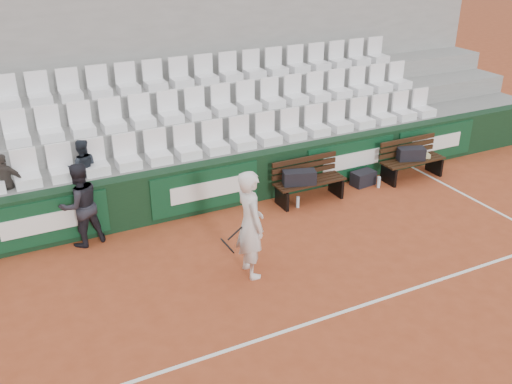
# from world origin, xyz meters

# --- Properties ---
(ground) EXTENTS (80.00, 80.00, 0.00)m
(ground) POSITION_xyz_m (0.00, 0.00, 0.00)
(ground) COLOR #A34424
(ground) RESTS_ON ground
(court_baseline) EXTENTS (18.00, 0.06, 0.01)m
(court_baseline) POSITION_xyz_m (0.00, 0.00, 0.00)
(court_baseline) COLOR white
(court_baseline) RESTS_ON ground
(back_barrier) EXTENTS (18.00, 0.34, 1.00)m
(back_barrier) POSITION_xyz_m (0.07, 3.99, 0.50)
(back_barrier) COLOR black
(back_barrier) RESTS_ON ground
(grandstand_tier_front) EXTENTS (18.00, 0.95, 1.00)m
(grandstand_tier_front) POSITION_xyz_m (0.00, 4.62, 0.50)
(grandstand_tier_front) COLOR gray
(grandstand_tier_front) RESTS_ON ground
(grandstand_tier_mid) EXTENTS (18.00, 0.95, 1.45)m
(grandstand_tier_mid) POSITION_xyz_m (0.00, 5.58, 0.72)
(grandstand_tier_mid) COLOR gray
(grandstand_tier_mid) RESTS_ON ground
(grandstand_tier_back) EXTENTS (18.00, 0.95, 1.90)m
(grandstand_tier_back) POSITION_xyz_m (0.00, 6.53, 0.95)
(grandstand_tier_back) COLOR gray
(grandstand_tier_back) RESTS_ON ground
(grandstand_rear_wall) EXTENTS (18.00, 0.30, 4.40)m
(grandstand_rear_wall) POSITION_xyz_m (0.00, 7.15, 2.20)
(grandstand_rear_wall) COLOR gray
(grandstand_rear_wall) RESTS_ON ground
(seat_row_front) EXTENTS (11.90, 0.44, 0.63)m
(seat_row_front) POSITION_xyz_m (0.00, 4.45, 1.31)
(seat_row_front) COLOR white
(seat_row_front) RESTS_ON grandstand_tier_front
(seat_row_mid) EXTENTS (11.90, 0.44, 0.63)m
(seat_row_mid) POSITION_xyz_m (0.00, 5.40, 1.77)
(seat_row_mid) COLOR white
(seat_row_mid) RESTS_ON grandstand_tier_mid
(seat_row_back) EXTENTS (11.90, 0.44, 0.63)m
(seat_row_back) POSITION_xyz_m (0.00, 6.35, 2.21)
(seat_row_back) COLOR white
(seat_row_back) RESTS_ON grandstand_tier_back
(bench_left) EXTENTS (1.50, 0.56, 0.45)m
(bench_left) POSITION_xyz_m (1.92, 3.42, 0.23)
(bench_left) COLOR black
(bench_left) RESTS_ON ground
(bench_right) EXTENTS (1.50, 0.56, 0.45)m
(bench_right) POSITION_xyz_m (4.56, 3.38, 0.23)
(bench_right) COLOR black
(bench_right) RESTS_ON ground
(sports_bag_left) EXTENTS (0.71, 0.46, 0.28)m
(sports_bag_left) POSITION_xyz_m (1.64, 3.39, 0.59)
(sports_bag_left) COLOR black
(sports_bag_left) RESTS_ON bench_left
(sports_bag_right) EXTENTS (0.65, 0.46, 0.28)m
(sports_bag_right) POSITION_xyz_m (4.50, 3.41, 0.59)
(sports_bag_right) COLOR black
(sports_bag_right) RESTS_ON bench_right
(towel) EXTENTS (0.38, 0.32, 0.09)m
(towel) POSITION_xyz_m (4.82, 3.40, 0.50)
(towel) COLOR #C3B87E
(towel) RESTS_ON bench_right
(sports_bag_ground) EXTENTS (0.55, 0.37, 0.31)m
(sports_bag_ground) POSITION_xyz_m (3.38, 3.57, 0.16)
(sports_bag_ground) COLOR black
(sports_bag_ground) RESTS_ON ground
(water_bottle_near) EXTENTS (0.07, 0.07, 0.24)m
(water_bottle_near) POSITION_xyz_m (1.55, 3.26, 0.12)
(water_bottle_near) COLOR silver
(water_bottle_near) RESTS_ON ground
(water_bottle_far) EXTENTS (0.07, 0.07, 0.25)m
(water_bottle_far) POSITION_xyz_m (3.59, 3.30, 0.13)
(water_bottle_far) COLOR silver
(water_bottle_far) RESTS_ON ground
(tennis_player) EXTENTS (0.72, 0.67, 1.82)m
(tennis_player) POSITION_xyz_m (-0.35, 1.56, 0.91)
(tennis_player) COLOR silver
(tennis_player) RESTS_ON ground
(ball_kid) EXTENTS (0.87, 0.75, 1.54)m
(ball_kid) POSITION_xyz_m (-2.58, 3.73, 0.77)
(ball_kid) COLOR black
(ball_kid) RESTS_ON ground
(spectator_b) EXTENTS (0.68, 0.43, 1.08)m
(spectator_b) POSITION_xyz_m (-3.65, 4.50, 1.54)
(spectator_b) COLOR #36302B
(spectator_b) RESTS_ON grandstand_tier_front
(spectator_c) EXTENTS (0.61, 0.51, 1.13)m
(spectator_c) POSITION_xyz_m (-2.33, 4.50, 1.56)
(spectator_c) COLOR black
(spectator_c) RESTS_ON grandstand_tier_front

